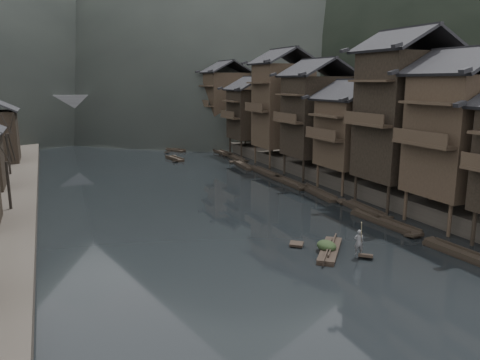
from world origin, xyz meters
TOP-DOWN VIEW (x-y plane):
  - water at (0.00, 0.00)m, footprint 300.00×300.00m
  - right_bank at (35.00, 40.00)m, footprint 40.00×200.00m
  - stilt_houses at (17.28, 19.70)m, footprint 9.00×67.60m
  - bare_trees at (-17.00, 10.45)m, footprint 3.48×46.12m
  - moored_sampans at (12.08, 18.61)m, footprint 3.08×56.52m
  - midriver_boats at (3.25, 56.57)m, footprint 11.36×37.32m
  - stone_bridge at (-0.00, 72.00)m, footprint 40.00×6.00m
  - hero_sampan at (3.89, -2.82)m, footprint 4.32×4.88m
  - cargo_heap at (3.72, -2.62)m, footprint 1.23×1.61m
  - boatman at (5.14, -4.32)m, footprint 0.75×0.62m
  - bamboo_pole at (5.34, -4.32)m, footprint 1.84×2.18m

SIDE VIEW (x-z plane):
  - water at x=0.00m, z-range 0.00..0.00m
  - moored_sampans at x=12.08m, z-range -0.03..0.44m
  - hero_sampan at x=3.89m, z-range -0.02..0.42m
  - midriver_boats at x=3.25m, z-range -0.02..0.43m
  - cargo_heap at x=3.72m, z-range 0.44..1.18m
  - right_bank at x=35.00m, z-range 0.00..1.80m
  - boatman at x=5.14m, z-range 0.44..2.20m
  - bamboo_pole at x=5.34m, z-range 2.20..5.36m
  - stone_bridge at x=0.00m, z-range 0.61..9.61m
  - bare_trees at x=-17.00m, z-range 2.59..9.55m
  - stilt_houses at x=17.28m, z-range 0.70..17.39m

